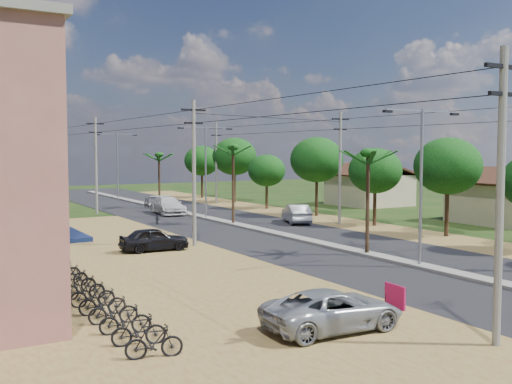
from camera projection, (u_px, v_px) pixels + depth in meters
ground at (419, 268)px, 30.28m from camera, size 160.00×160.00×0.00m
road at (266, 232)px, 43.20m from camera, size 12.00×110.00×0.04m
median at (246, 227)px, 45.78m from camera, size 1.00×90.00×0.18m
dirt_lot_west at (80, 270)px, 29.62m from camera, size 18.00×46.00×0.04m
dirt_shoulder_east at (357, 225)px, 47.48m from camera, size 5.00×90.00×0.03m
house_east_near at (507, 194)px, 48.80m from camera, size 7.60×7.50×4.60m
house_east_far at (369, 183)px, 64.80m from camera, size 7.60×7.50×4.60m
tree_east_c at (448, 166)px, 40.86m from camera, size 4.60×4.60×6.83m
tree_east_d at (375, 171)px, 46.77m from camera, size 4.20×4.20×6.13m
tree_east_e at (317, 160)px, 53.71m from camera, size 4.80×4.80×7.14m
tree_east_f at (267, 171)px, 60.48m from camera, size 3.80×3.80×5.52m
tree_east_g at (234, 156)px, 67.58m from camera, size 5.00×5.00×7.38m
tree_east_h at (202, 161)px, 74.36m from camera, size 4.40×4.40×6.52m
palm_median_near at (368, 158)px, 33.34m from camera, size 2.00×2.00×6.15m
palm_median_mid at (233, 151)px, 47.10m from camera, size 2.00×2.00×6.55m
palm_median_far at (159, 157)px, 60.92m from camera, size 2.00×2.00×5.85m
streetlight_near at (421, 173)px, 29.95m from camera, size 5.10×0.18×8.00m
streetlight_mid at (206, 164)px, 51.48m from camera, size 5.10×0.18×8.00m
streetlight_far at (117, 160)px, 73.01m from camera, size 5.10×0.18×8.00m
utility_pole_w_a at (500, 190)px, 17.82m from camera, size 1.60×0.24×9.00m
utility_pole_w_b at (194, 170)px, 36.76m from camera, size 1.60×0.24×9.00m
utility_pole_w_c at (96, 163)px, 55.71m from camera, size 1.60×0.24×9.00m
utility_pole_w_d at (49, 160)px, 73.79m from camera, size 1.60×0.24×9.00m
utility_pole_e_b at (340, 165)px, 47.51m from camera, size 1.60×0.24×9.00m
utility_pole_e_c at (216, 161)px, 66.45m from camera, size 1.60×0.24×9.00m
car_silver_mid at (296, 214)px, 48.63m from camera, size 3.19×4.88×1.52m
car_white_far at (168, 206)px, 55.34m from camera, size 2.65×5.66×1.60m
car_parked_silver at (333, 311)px, 19.66m from camera, size 4.92×2.46×1.34m
car_parked_dark at (154, 240)px, 35.16m from camera, size 4.13×1.86×1.38m
moto_rider_west_a at (157, 218)px, 48.04m from camera, size 1.32×1.99×0.99m
moto_rider_west_b at (147, 203)px, 61.08m from camera, size 0.59×1.76×1.04m
roadside_sign at (395, 297)px, 22.42m from camera, size 0.14×1.11×0.93m
parked_scooter_row at (97, 298)px, 22.03m from camera, size 1.73×12.54×1.00m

